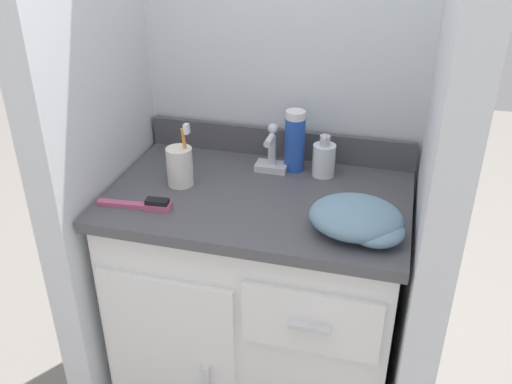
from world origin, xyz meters
name	(u,v)px	position (x,y,z in m)	size (l,w,h in m)	color
wall_back	(286,41)	(0.00, 0.30, 1.10)	(0.97, 0.08, 2.20)	silver
wall_left	(89,58)	(-0.45, 0.00, 1.10)	(0.08, 0.58, 2.20)	silver
wall_right	(456,87)	(0.45, 0.00, 1.10)	(0.08, 0.58, 2.20)	silver
vanity	(257,304)	(0.00, 0.00, 0.40)	(0.79, 0.52, 0.77)	white
backsplash	(279,143)	(0.00, 0.24, 0.81)	(0.79, 0.02, 0.09)	#4C4C51
sink_faucet	(272,155)	(0.00, 0.15, 0.82)	(0.09, 0.09, 0.14)	silver
toothbrush_cup	(180,165)	(-0.22, 0.00, 0.82)	(0.07, 0.07, 0.18)	white
soap_dispenser	(324,159)	(0.15, 0.16, 0.82)	(0.06, 0.07, 0.12)	white
shaving_cream_can	(295,141)	(0.06, 0.17, 0.86)	(0.06, 0.06, 0.18)	#234CB2
hairbrush	(145,204)	(-0.26, -0.14, 0.78)	(0.20, 0.04, 0.03)	#C1517F
hand_towel	(360,220)	(0.28, -0.13, 0.81)	(0.22, 0.18, 0.08)	#6B8EA8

